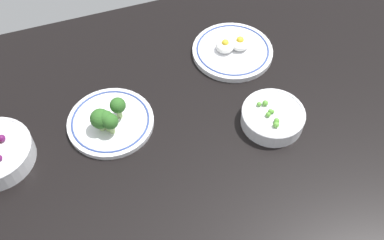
{
  "coord_description": "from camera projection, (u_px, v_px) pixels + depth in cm",
  "views": [
    {
      "loc": [
        -22.16,
        -62.87,
        93.17
      ],
      "look_at": [
        0.0,
        0.0,
        6.0
      ],
      "focal_mm": 42.46,
      "sensor_mm": 36.0,
      "label": 1
    }
  ],
  "objects": [
    {
      "name": "plate_broccoli",
      "position": [
        110.0,
        120.0,
        1.1
      ],
      "size": [
        21.15,
        21.15,
        7.64
      ],
      "color": "silver",
      "rests_on": "dining_table"
    },
    {
      "name": "bowl_peas",
      "position": [
        273.0,
        117.0,
        1.1
      ],
      "size": [
        15.48,
        15.48,
        5.24
      ],
      "color": "silver",
      "rests_on": "dining_table"
    },
    {
      "name": "plate_eggs",
      "position": [
        233.0,
        50.0,
        1.26
      ],
      "size": [
        22.28,
        22.28,
        5.29
      ],
      "color": "silver",
      "rests_on": "dining_table"
    },
    {
      "name": "dining_table",
      "position": [
        192.0,
        130.0,
        1.13
      ],
      "size": [
        146.46,
        98.5,
        4.0
      ],
      "primitive_type": "cube",
      "color": "black",
      "rests_on": "ground"
    }
  ]
}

